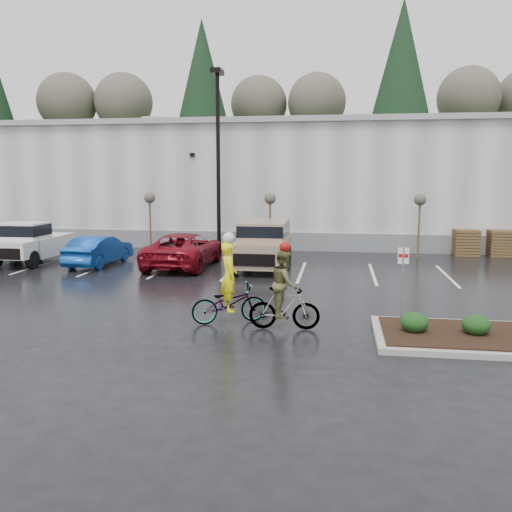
# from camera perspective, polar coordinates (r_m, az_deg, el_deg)

# --- Properties ---
(ground) EXTENTS (120.00, 120.00, 0.00)m
(ground) POSITION_cam_1_polar(r_m,az_deg,el_deg) (15.56, 0.92, -6.87)
(ground) COLOR black
(ground) RESTS_ON ground
(warehouse) EXTENTS (60.50, 15.50, 7.20)m
(warehouse) POSITION_cam_1_polar(r_m,az_deg,el_deg) (36.91, 5.61, 7.80)
(warehouse) COLOR #ADAFB1
(warehouse) RESTS_ON ground
(wooded_ridge) EXTENTS (80.00, 25.00, 6.00)m
(wooded_ridge) POSITION_cam_1_polar(r_m,az_deg,el_deg) (59.90, 6.82, 7.47)
(wooded_ridge) COLOR #23431B
(wooded_ridge) RESTS_ON ground
(lamppost) EXTENTS (0.50, 1.00, 9.22)m
(lamppost) POSITION_cam_1_polar(r_m,az_deg,el_deg) (27.57, -4.02, 11.79)
(lamppost) COLOR black
(lamppost) RESTS_ON ground
(sapling_west) EXTENTS (0.60, 0.60, 3.20)m
(sapling_west) POSITION_cam_1_polar(r_m,az_deg,el_deg) (29.64, -11.13, 5.71)
(sapling_west) COLOR brown
(sapling_west) RESTS_ON ground
(sapling_mid) EXTENTS (0.60, 0.60, 3.20)m
(sapling_mid) POSITION_cam_1_polar(r_m,az_deg,el_deg) (28.12, 1.50, 5.71)
(sapling_mid) COLOR brown
(sapling_mid) RESTS_ON ground
(sapling_east) EXTENTS (0.60, 0.60, 3.20)m
(sapling_east) POSITION_cam_1_polar(r_m,az_deg,el_deg) (28.18, 16.88, 5.35)
(sapling_east) COLOR brown
(sapling_east) RESTS_ON ground
(pallet_stack_a) EXTENTS (1.20, 1.20, 1.35)m
(pallet_stack_a) POSITION_cam_1_polar(r_m,az_deg,el_deg) (29.78, 21.20, 1.33)
(pallet_stack_a) COLOR brown
(pallet_stack_a) RESTS_ON ground
(pallet_stack_b) EXTENTS (1.20, 1.20, 1.35)m
(pallet_stack_b) POSITION_cam_1_polar(r_m,az_deg,el_deg) (30.20, 24.35, 1.24)
(pallet_stack_b) COLOR brown
(pallet_stack_b) RESTS_ON ground
(shrub_a) EXTENTS (0.70, 0.70, 0.52)m
(shrub_a) POSITION_cam_1_polar(r_m,az_deg,el_deg) (14.49, 16.35, -6.71)
(shrub_a) COLOR #153813
(shrub_a) RESTS_ON curb_island
(shrub_b) EXTENTS (0.70, 0.70, 0.52)m
(shrub_b) POSITION_cam_1_polar(r_m,az_deg,el_deg) (14.77, 22.16, -6.72)
(shrub_b) COLOR #153813
(shrub_b) RESTS_ON curb_island
(fire_lane_sign) EXTENTS (0.30, 0.05, 2.20)m
(fire_lane_sign) POSITION_cam_1_polar(r_m,az_deg,el_deg) (15.41, 15.19, -1.97)
(fire_lane_sign) COLOR gray
(fire_lane_sign) RESTS_ON ground
(pickup_white) EXTENTS (2.10, 5.20, 1.96)m
(pickup_white) POSITION_cam_1_polar(r_m,az_deg,el_deg) (27.88, -22.24, 1.44)
(pickup_white) COLOR silver
(pickup_white) RESTS_ON ground
(car_blue) EXTENTS (1.70, 4.26, 1.38)m
(car_blue) POSITION_cam_1_polar(r_m,az_deg,el_deg) (25.86, -16.19, 0.58)
(car_blue) COLOR navy
(car_blue) RESTS_ON ground
(car_red) EXTENTS (2.67, 5.61, 1.54)m
(car_red) POSITION_cam_1_polar(r_m,az_deg,el_deg) (24.69, -7.57, 0.67)
(car_red) COLOR maroon
(car_red) RESTS_ON ground
(suv_tan) EXTENTS (2.20, 5.10, 2.06)m
(suv_tan) POSITION_cam_1_polar(r_m,az_deg,el_deg) (24.05, 0.71, 1.16)
(suv_tan) COLOR gray
(suv_tan) RESTS_ON ground
(cyclist_hivis) EXTENTS (2.24, 1.50, 2.57)m
(cyclist_hivis) POSITION_cam_1_polar(r_m,az_deg,el_deg) (15.23, -2.85, -4.17)
(cyclist_hivis) COLOR #3F3F44
(cyclist_hivis) RESTS_ON ground
(cyclist_olive) EXTENTS (1.87, 0.91, 2.39)m
(cyclist_olive) POSITION_cam_1_polar(r_m,az_deg,el_deg) (14.60, 3.01, -4.41)
(cyclist_olive) COLOR #3F3F44
(cyclist_olive) RESTS_ON ground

